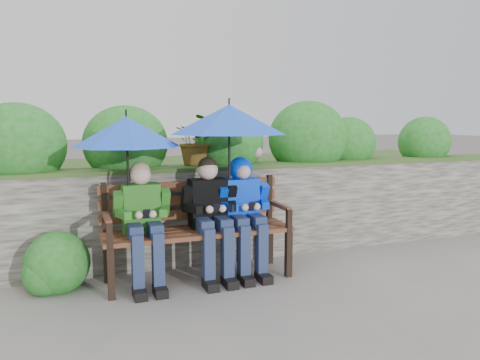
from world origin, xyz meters
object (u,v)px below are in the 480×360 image
object	(u,v)px
park_bench	(197,223)
umbrella_right	(229,119)
boy_left	(143,218)
umbrella_left	(127,132)
boy_middle	(211,212)
boy_right	(244,205)

from	to	relation	value
park_bench	umbrella_right	world-z (taller)	umbrella_right
park_bench	umbrella_right	bearing A→B (deg)	-10.06
park_bench	boy_left	world-z (taller)	boy_left
umbrella_left	boy_middle	bearing A→B (deg)	-5.62
park_bench	boy_middle	world-z (taller)	boy_middle
park_bench	umbrella_left	distance (m)	1.08
boy_left	boy_middle	world-z (taller)	boy_middle
park_bench	boy_right	bearing A→B (deg)	-8.97
boy_left	umbrella_right	world-z (taller)	umbrella_right
boy_right	boy_middle	bearing A→B (deg)	-177.66
park_bench	boy_middle	bearing A→B (deg)	-36.77
park_bench	boy_right	size ratio (longest dim) A/B	1.55
park_bench	boy_left	size ratio (longest dim) A/B	1.56
boy_left	umbrella_right	size ratio (longest dim) A/B	1.01
boy_left	umbrella_right	xyz separation A→B (m)	(0.84, 0.03, 0.88)
boy_middle	umbrella_left	world-z (taller)	umbrella_left
boy_left	umbrella_left	world-z (taller)	umbrella_left
boy_middle	boy_right	xyz separation A→B (m)	(0.35, 0.01, 0.04)
boy_left	park_bench	bearing A→B (deg)	9.28
boy_middle	umbrella_right	size ratio (longest dim) A/B	1.03
boy_left	boy_middle	size ratio (longest dim) A/B	0.98
park_bench	umbrella_left	xyz separation A→B (m)	(-0.63, -0.01, 0.88)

